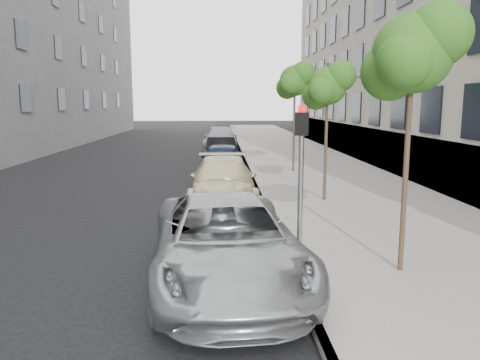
{
  "coord_description": "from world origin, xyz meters",
  "views": [
    {
      "loc": [
        -0.2,
        -6.82,
        3.27
      ],
      "look_at": [
        0.26,
        3.83,
        1.5
      ],
      "focal_mm": 35.0,
      "sensor_mm": 36.0,
      "label": 1
    }
  ],
  "objects": [
    {
      "name": "sidewalk",
      "position": [
        4.3,
        24.0,
        0.07
      ],
      "size": [
        6.4,
        72.0,
        0.14
      ],
      "primitive_type": "cube",
      "color": "gray",
      "rests_on": "ground"
    },
    {
      "name": "sedan_black",
      "position": [
        -0.1,
        18.96,
        0.69
      ],
      "size": [
        1.83,
        4.31,
        1.38
      ],
      "primitive_type": "imported",
      "rotation": [
        0.0,
        0.0,
        0.09
      ],
      "color": "black",
      "rests_on": "ground"
    },
    {
      "name": "sedan_rear",
      "position": [
        -0.1,
        25.72,
        0.79
      ],
      "size": [
        2.49,
        5.55,
        1.58
      ],
      "primitive_type": "imported",
      "rotation": [
        0.0,
        0.0,
        -0.05
      ],
      "color": "gray",
      "rests_on": "ground"
    },
    {
      "name": "sedan_blue",
      "position": [
        -0.1,
        13.91,
        0.74
      ],
      "size": [
        1.98,
        4.41,
        1.47
      ],
      "primitive_type": "imported",
      "rotation": [
        0.0,
        0.0,
        -0.06
      ],
      "color": "#101A38",
      "rests_on": "ground"
    },
    {
      "name": "curb",
      "position": [
        1.18,
        24.0,
        0.07
      ],
      "size": [
        0.15,
        72.0,
        0.14
      ],
      "primitive_type": "cube",
      "color": "#9E9B93",
      "rests_on": "ground"
    },
    {
      "name": "suv",
      "position": [
        -0.1,
        8.1,
        0.75
      ],
      "size": [
        2.12,
        5.16,
        1.5
      ],
      "primitive_type": "imported",
      "rotation": [
        0.0,
        0.0,
        -0.0
      ],
      "color": "beige",
      "rests_on": "ground"
    },
    {
      "name": "tree_mid",
      "position": [
        3.23,
        8.0,
        3.78
      ],
      "size": [
        1.58,
        1.38,
        4.43
      ],
      "color": "#38281C",
      "rests_on": "sidewalk"
    },
    {
      "name": "ground",
      "position": [
        0.0,
        0.0,
        0.0
      ],
      "size": [
        160.0,
        160.0,
        0.0
      ],
      "primitive_type": "plane",
      "color": "black",
      "rests_on": "ground"
    },
    {
      "name": "signal_pole",
      "position": [
        1.3,
        1.69,
        2.07
      ],
      "size": [
        0.28,
        0.24,
        3.08
      ],
      "rotation": [
        0.0,
        0.0,
        -0.29
      ],
      "color": "#939699",
      "rests_on": "sidewalk"
    },
    {
      "name": "tree_near",
      "position": [
        3.23,
        1.5,
        4.12
      ],
      "size": [
        1.74,
        1.54,
        4.85
      ],
      "color": "#38281C",
      "rests_on": "sidewalk"
    },
    {
      "name": "minivan",
      "position": [
        -0.1,
        1.35,
        0.78
      ],
      "size": [
        3.06,
        5.8,
        1.55
      ],
      "primitive_type": "imported",
      "rotation": [
        0.0,
        0.0,
        0.09
      ],
      "color": "#A6A8AB",
      "rests_on": "ground"
    },
    {
      "name": "tree_far",
      "position": [
        3.23,
        14.5,
        4.24
      ],
      "size": [
        1.72,
        1.52,
        4.95
      ],
      "color": "#38281C",
      "rests_on": "sidewalk"
    }
  ]
}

